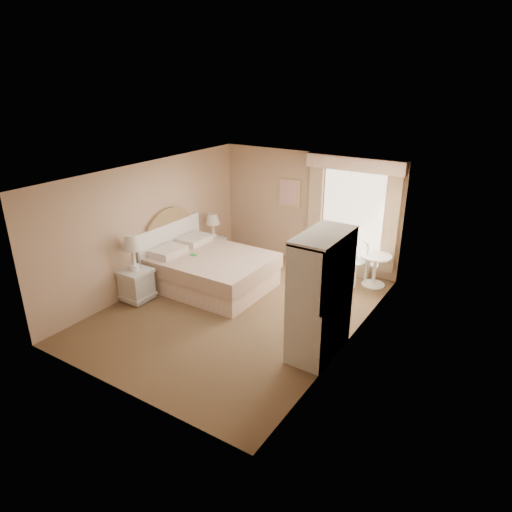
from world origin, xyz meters
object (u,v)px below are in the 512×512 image
Objects in this scene: cafe_chair at (356,258)px; round_table at (375,265)px; nightstand_near at (136,277)px; armoire at (321,305)px; nightstand_far at (214,243)px; bed at (207,268)px.

round_table is at bearing 22.58° from cafe_chair.
round_table is 0.71× the size of cafe_chair.
armoire is (3.65, 0.29, 0.32)m from nightstand_near.
nightstand_near reaches higher than cafe_chair.
cafe_chair reaches higher than round_table.
nightstand_far is at bearing 149.97° from armoire.
armoire is (3.65, -2.11, 0.40)m from nightstand_far.
armoire is at bearing 4.58° from nightstand_near.
bed reaches higher than nightstand_far.
bed is at bearing 162.45° from armoire.
cafe_chair is at bearing 99.36° from armoire.
nightstand_far is 0.56× the size of armoire.
nightstand_far is 1.65× the size of round_table.
bed is 2.12× the size of nightstand_far.
nightstand_near is 4.39m from cafe_chair.
nightstand_far is at bearing -169.71° from round_table.
round_table is 2.79m from armoire.
nightstand_near is 1.97× the size of round_table.
cafe_chair is at bearing 10.61° from nightstand_far.
armoire reaches higher than bed.
round_table is at bearing 32.72° from bed.
armoire is (2.92, -0.92, 0.42)m from bed.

